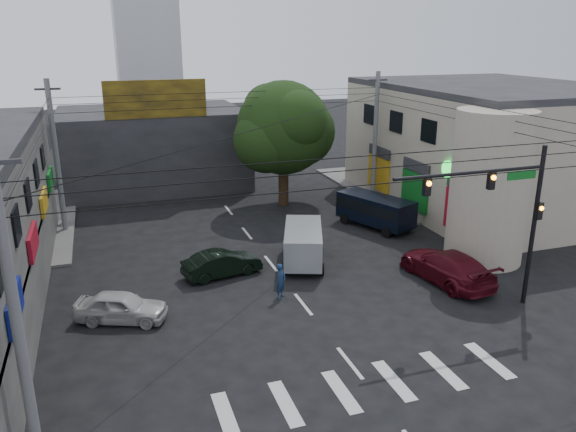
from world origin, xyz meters
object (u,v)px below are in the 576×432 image
white_compact (121,307)px  street_tree (283,128)px  silver_minivan (303,246)px  traffic_officer (281,281)px  utility_pole_far_right (375,138)px  dark_sedan (222,264)px  navy_van (375,212)px  traffic_gantry (505,204)px  utility_pole_far_left (56,158)px  maroon_sedan (446,266)px  utility_pole_near_left (15,312)px

white_compact → street_tree: bearing=-18.3°
silver_minivan → traffic_officer: silver_minivan is taller
utility_pole_far_right → traffic_officer: size_ratio=5.54×
white_compact → dark_sedan: bearing=-35.2°
white_compact → silver_minivan: 10.06m
utility_pole_far_right → navy_van: bearing=-115.3°
utility_pole_far_right → silver_minivan: (-8.85, -9.47, -3.62)m
street_tree → traffic_gantry: size_ratio=1.21×
utility_pole_far_left → street_tree: bearing=3.9°
silver_minivan → traffic_officer: (-2.38, -3.53, -0.15)m
street_tree → traffic_officer: size_ratio=5.24×
street_tree → maroon_sedan: (3.49, -14.86, -4.69)m
navy_van → traffic_officer: navy_van is taller
dark_sedan → white_compact: (-5.02, -3.26, 0.00)m
utility_pole_far_left → silver_minivan: 15.82m
utility_pole_far_right → silver_minivan: 13.46m
utility_pole_far_right → traffic_officer: bearing=-130.8°
utility_pole_near_left → traffic_officer: (9.77, 7.50, -3.77)m
traffic_officer → silver_minivan: bearing=11.7°
silver_minivan → utility_pole_far_left: bearing=72.4°
dark_sedan → maroon_sedan: size_ratio=0.73×
utility_pole_near_left → silver_minivan: (12.15, 11.03, -3.62)m
traffic_gantry → maroon_sedan: 5.13m
white_compact → maroon_sedan: bearing=-71.5°
utility_pole_far_left → utility_pole_far_right: same height
utility_pole_near_left → utility_pole_far_right: size_ratio=1.00×
utility_pole_far_right → white_compact: utility_pole_far_right is taller
dark_sedan → navy_van: bearing=-79.5°
utility_pole_far_left → navy_van: bearing=-16.4°
traffic_gantry → dark_sedan: bearing=145.4°
street_tree → silver_minivan: 11.63m
traffic_gantry → white_compact: size_ratio=1.75×
utility_pole_near_left → maroon_sedan: size_ratio=1.63×
utility_pole_near_left → dark_sedan: size_ratio=2.23×
street_tree → utility_pole_near_left: size_ratio=0.95×
utility_pole_far_right → maroon_sedan: (-3.01, -13.86, -3.81)m
traffic_gantry → utility_pole_far_left: utility_pole_far_left is taller
dark_sedan → maroon_sedan: bearing=-123.3°
traffic_gantry → utility_pole_far_left: 25.00m
navy_van → traffic_gantry: bearing=156.5°
street_tree → utility_pole_far_right: bearing=-8.7°
street_tree → traffic_officer: street_tree is taller
dark_sedan → white_compact: white_compact is taller
utility_pole_far_right → silver_minivan: bearing=-133.1°
maroon_sedan → silver_minivan: size_ratio=1.15×
utility_pole_far_left → maroon_sedan: utility_pole_far_left is taller
utility_pole_far_left → maroon_sedan: (17.99, -13.86, -3.81)m
white_compact → silver_minivan: size_ratio=0.84×
silver_minivan → navy_van: 7.47m
utility_pole_far_right → utility_pole_far_left: bearing=180.0°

